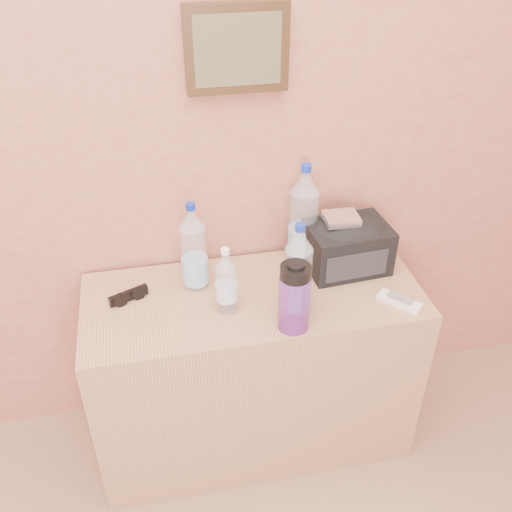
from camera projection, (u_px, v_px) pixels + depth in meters
The scene contains 11 objects.
picture_frame at pixel (237, 49), 1.62m from camera, with size 0.30×0.03×0.25m, color #382311, non-canonical shape.
dresser at pixel (254, 370), 2.04m from camera, with size 1.10×0.46×0.68m, color tan.
pet_large_b at pixel (194, 250), 1.81m from camera, with size 0.08×0.08×0.31m.
pet_large_c at pixel (303, 219), 1.93m from camera, with size 0.10×0.10×0.36m.
pet_large_d at pixel (298, 273), 1.71m from camera, with size 0.08×0.08×0.31m.
pet_small at pixel (226, 284), 1.73m from camera, with size 0.06×0.06×0.23m.
nalgene_bottle at pixel (294, 296), 1.65m from camera, with size 0.09×0.09×0.23m.
sunglasses at pixel (128, 296), 1.81m from camera, with size 0.13×0.05×0.03m, color black, non-canonical shape.
ac_remote at pixel (400, 301), 1.80m from camera, with size 0.14×0.04×0.02m, color beige.
toiletry_bag at pixel (347, 244), 1.92m from camera, with size 0.27×0.19×0.18m, color black, non-canonical shape.
foil_packet at pixel (341, 218), 1.86m from camera, with size 0.11×0.09×0.02m, color silver.
Camera 1 is at (0.05, 0.34, 1.83)m, focal length 40.00 mm.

